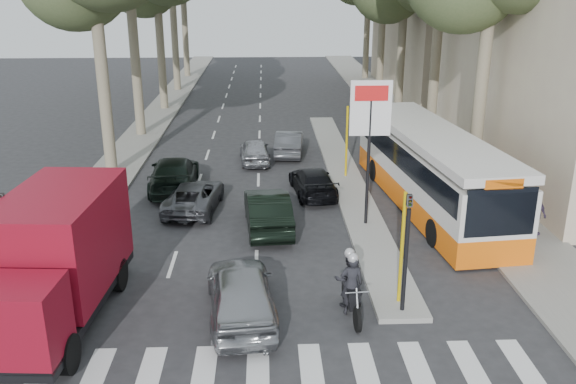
% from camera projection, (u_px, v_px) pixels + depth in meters
% --- Properties ---
extents(ground, '(120.00, 120.00, 0.00)m').
position_uv_depth(ground, '(285.00, 291.00, 18.53)').
color(ground, '#28282B').
rests_on(ground, ground).
extents(sidewalk_right, '(3.20, 70.00, 0.12)m').
position_uv_depth(sidewalk_right, '(396.00, 115.00, 42.41)').
color(sidewalk_right, gray).
rests_on(sidewalk_right, ground).
extents(median_left, '(2.40, 64.00, 0.12)m').
position_uv_depth(median_left, '(163.00, 108.00, 44.64)').
color(median_left, gray).
rests_on(median_left, ground).
extents(traffic_island, '(1.50, 26.00, 0.16)m').
position_uv_depth(traffic_island, '(345.00, 177.00, 29.00)').
color(traffic_island, gray).
rests_on(traffic_island, ground).
extents(billboard, '(1.50, 12.10, 5.60)m').
position_uv_depth(billboard, '(370.00, 133.00, 22.15)').
color(billboard, yellow).
rests_on(billboard, ground).
extents(traffic_light_island, '(0.16, 0.41, 3.60)m').
position_uv_depth(traffic_light_island, '(407.00, 233.00, 16.41)').
color(traffic_light_island, black).
rests_on(traffic_light_island, ground).
extents(traffic_light_left, '(0.16, 0.41, 3.60)m').
position_uv_depth(traffic_light_left, '(6.00, 232.00, 16.49)').
color(traffic_light_left, black).
rests_on(traffic_light_left, ground).
extents(silver_hatchback, '(2.28, 4.69, 1.54)m').
position_uv_depth(silver_hatchback, '(241.00, 292.00, 16.85)').
color(silver_hatchback, '#989A9F').
rests_on(silver_hatchback, ground).
extents(dark_hatchback, '(1.94, 4.63, 1.49)m').
position_uv_depth(dark_hatchback, '(268.00, 210.00, 22.98)').
color(dark_hatchback, black).
rests_on(dark_hatchback, ground).
extents(queue_car_a, '(2.40, 4.46, 1.19)m').
position_uv_depth(queue_car_a, '(194.00, 196.00, 24.92)').
color(queue_car_a, '#4C4D53').
rests_on(queue_car_a, ground).
extents(queue_car_b, '(2.14, 4.27, 1.19)m').
position_uv_depth(queue_car_b, '(313.00, 182.00, 26.68)').
color(queue_car_b, black).
rests_on(queue_car_b, ground).
extents(queue_car_c, '(1.73, 3.75, 1.24)m').
position_uv_depth(queue_car_c, '(255.00, 151.00, 31.42)').
color(queue_car_c, '#9A9CA2').
rests_on(queue_car_c, ground).
extents(queue_car_d, '(1.77, 4.10, 1.31)m').
position_uv_depth(queue_car_d, '(289.00, 143.00, 32.83)').
color(queue_car_d, '#4D4F55').
rests_on(queue_car_d, ground).
extents(queue_car_e, '(2.42, 5.23, 1.48)m').
position_uv_depth(queue_car_e, '(174.00, 174.00, 27.30)').
color(queue_car_e, black).
rests_on(queue_car_e, ground).
extents(red_truck, '(2.92, 6.75, 3.52)m').
position_uv_depth(red_truck, '(54.00, 258.00, 16.40)').
color(red_truck, black).
rests_on(red_truck, ground).
extents(city_bus, '(3.93, 12.47, 3.23)m').
position_uv_depth(city_bus, '(430.00, 167.00, 24.97)').
color(city_bus, orange).
rests_on(city_bus, ground).
extents(motorcycle, '(0.84, 2.27, 1.93)m').
position_uv_depth(motorcycle, '(350.00, 284.00, 17.12)').
color(motorcycle, black).
rests_on(motorcycle, ground).
extents(pedestrian_near, '(0.74, 1.09, 1.69)m').
position_uv_depth(pedestrian_near, '(536.00, 213.00, 22.10)').
color(pedestrian_near, '#3E324B').
rests_on(pedestrian_near, sidewalk_right).
extents(pedestrian_far, '(1.26, 1.16, 1.85)m').
position_uv_depth(pedestrian_far, '(529.00, 189.00, 24.43)').
color(pedestrian_far, '#68594E').
rests_on(pedestrian_far, sidewalk_right).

